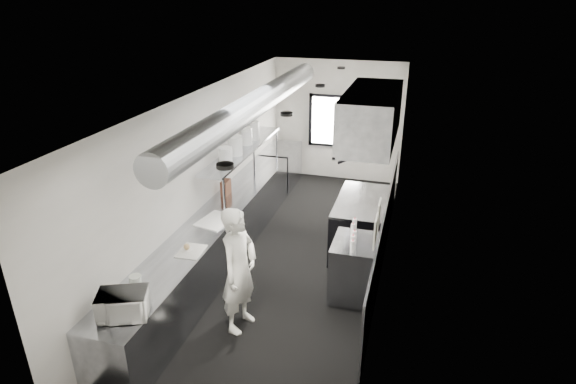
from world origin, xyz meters
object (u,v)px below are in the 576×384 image
Objects in this scene: deli_tub_a at (135,280)px; small_plate at (187,250)px; knife_block at (226,188)px; exhaust_hood at (371,116)px; plate_stack_a at (226,155)px; plate_stack_b at (235,146)px; line_cook at (239,270)px; squeeze_bottle_a at (353,246)px; squeeze_bottle_e at (354,225)px; squeeze_bottle_d at (353,230)px; squeeze_bottle_c at (354,237)px; squeeze_bottle_b at (353,242)px; pass_shelf at (244,150)px; prep_counter at (216,241)px; range at (360,225)px; cutting_board at (216,221)px; bottle_station at (354,269)px; far_work_table at (281,166)px; microwave at (123,305)px; plate_stack_d at (253,130)px; plate_stack_c at (246,136)px; deli_tub_b at (134,279)px.

small_plate is at bearing 75.55° from deli_tub_a.
knife_block is (-0.00, 2.85, 0.08)m from deli_tub_a.
plate_stack_a is (-2.28, -0.53, -0.69)m from exhaust_hood.
knife_block is 0.75m from plate_stack_b.
line_cook reaches higher than small_plate.
squeeze_bottle_e is (-0.07, 0.62, 0.01)m from squeeze_bottle_a.
squeeze_bottle_c is at bearing -75.80° from squeeze_bottle_d.
line_cook is 1.64m from squeeze_bottle_b.
pass_shelf is at bearing 145.99° from squeeze_bottle_d.
range reaches higher than prep_counter.
bottle_station is at bearing -1.40° from cutting_board.
small_plate is 0.94× the size of squeeze_bottle_c.
pass_shelf is at bearing 91.56° from prep_counter.
cutting_board is at bearing -172.81° from squeeze_bottle_e.
pass_shelf is 15.84× the size of squeeze_bottle_b.
squeeze_bottle_b reaches higher than far_work_table.
knife_block is (-0.23, 1.95, 0.13)m from small_plate.
prep_counter is 2.29m from squeeze_bottle_e.
exhaust_hood is 2.44× the size of bottle_station.
squeeze_bottle_b is (2.20, 2.19, -0.05)m from microwave.
squeeze_bottle_c is (2.43, -1.11, -0.04)m from knife_block.
deli_tub_a is at bearing -148.73° from squeeze_bottle_a.
exhaust_hood reaches higher than plate_stack_d.
plate_stack_d is at bearing 158.66° from range.
range is 4.36m from microwave.
far_work_table is at bearing 89.32° from plate_stack_a.
squeeze_bottle_c is at bearing -40.09° from line_cook.
knife_block reaches higher than small_plate.
line_cook is 8.82× the size of squeeze_bottle_e.
plate_stack_b is 0.97m from plate_stack_d.
squeeze_bottle_e is at bearing -30.70° from line_cook.
plate_stack_b is 1.03× the size of plate_stack_c.
knife_block reaches higher than far_work_table.
prep_counter is 30.22× the size of squeeze_bottle_e.
small_plate is at bearing -158.29° from bottle_station.
small_plate is at bearing -132.72° from range.
knife_block is (-0.25, 1.01, 0.12)m from cutting_board.
deli_tub_a is at bearing -89.81° from knife_block.
squeeze_bottle_a is at bearing -82.61° from squeeze_bottle_b.
exhaust_hood is at bearing -7.47° from pass_shelf.
squeeze_bottle_c is at bearing -39.95° from plate_stack_c.
squeeze_bottle_b is at bearing -6.18° from cutting_board.
deli_tub_b is at bearing -91.92° from plate_stack_d.
plate_stack_d is (-2.24, 0.88, 1.28)m from range.
pass_shelf is 8.52× the size of plate_stack_d.
squeeze_bottle_b is 1.01× the size of squeeze_bottle_d.
small_plate is 0.51× the size of plate_stack_d.
knife_block is (-0.15, -2.83, 0.58)m from far_work_table.
pass_shelf is 4.99× the size of cutting_board.
line_cook is at bearing 29.20° from deli_tub_b.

